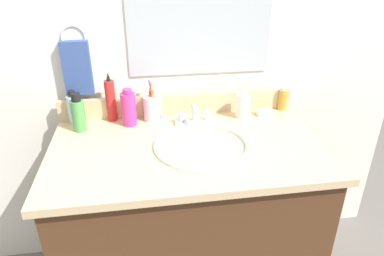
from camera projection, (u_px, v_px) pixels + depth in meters
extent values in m
cube|color=#4C2D19|center=(188.00, 227.00, 1.47)|extent=(0.97, 0.55, 0.73)
cube|color=#D1B284|center=(188.00, 148.00, 1.29)|extent=(1.01, 0.60, 0.03)
cube|color=#D1B284|center=(178.00, 104.00, 1.52)|extent=(1.01, 0.02, 0.09)
cube|color=white|center=(177.00, 130.00, 1.65)|extent=(2.11, 0.04, 1.30)
cube|color=#B2BCC6|center=(200.00, 5.00, 1.39)|extent=(0.60, 0.01, 0.56)
torus|color=silver|center=(73.00, 37.00, 1.37)|extent=(0.10, 0.01, 0.10)
cube|color=#334C8C|center=(77.00, 68.00, 1.41)|extent=(0.11, 0.04, 0.22)
torus|color=white|center=(203.00, 145.00, 1.28)|extent=(0.36, 0.36, 0.02)
ellipsoid|color=white|center=(202.00, 155.00, 1.30)|extent=(0.31, 0.31, 0.11)
cylinder|color=#B2B5BA|center=(202.00, 163.00, 1.32)|extent=(0.04, 0.04, 0.01)
cube|color=silver|center=(194.00, 121.00, 1.46)|extent=(0.16, 0.05, 0.01)
cylinder|color=silver|center=(194.00, 114.00, 1.44)|extent=(0.02, 0.02, 0.06)
cylinder|color=silver|center=(195.00, 110.00, 1.40)|extent=(0.02, 0.09, 0.02)
cylinder|color=silver|center=(181.00, 117.00, 1.44)|extent=(0.03, 0.03, 0.04)
cylinder|color=silver|center=(207.00, 115.00, 1.45)|extent=(0.03, 0.03, 0.04)
cylinder|color=white|center=(243.00, 106.00, 1.49)|extent=(0.06, 0.06, 0.10)
cone|color=white|center=(244.00, 93.00, 1.46)|extent=(0.03, 0.03, 0.02)
cylinder|color=silver|center=(74.00, 110.00, 1.43)|extent=(0.05, 0.05, 0.12)
cylinder|color=black|center=(71.00, 94.00, 1.40)|extent=(0.03, 0.03, 0.02)
cylinder|color=#4C9E4C|center=(79.00, 116.00, 1.37)|extent=(0.05, 0.05, 0.13)
cylinder|color=black|center=(76.00, 97.00, 1.34)|extent=(0.04, 0.04, 0.03)
cylinder|color=#D8338C|center=(129.00, 109.00, 1.42)|extent=(0.06, 0.06, 0.14)
cylinder|color=#D8338C|center=(127.00, 91.00, 1.38)|extent=(0.04, 0.04, 0.02)
cylinder|color=gold|center=(282.00, 100.00, 1.57)|extent=(0.04, 0.04, 0.09)
cylinder|color=white|center=(284.00, 88.00, 1.54)|extent=(0.02, 0.02, 0.02)
cylinder|color=red|center=(111.00, 101.00, 1.45)|extent=(0.04, 0.04, 0.17)
cone|color=black|center=(108.00, 77.00, 1.40)|extent=(0.02, 0.02, 0.04)
cylinder|color=white|center=(153.00, 108.00, 1.47)|extent=(0.07, 0.07, 0.10)
cylinder|color=#B23FBF|center=(155.00, 99.00, 1.44)|extent=(0.05, 0.03, 0.16)
cube|color=white|center=(159.00, 85.00, 1.40)|extent=(0.01, 0.02, 0.01)
cylinder|color=#D8333F|center=(149.00, 100.00, 1.45)|extent=(0.03, 0.01, 0.16)
cube|color=white|center=(145.00, 85.00, 1.42)|extent=(0.01, 0.02, 0.01)
cylinder|color=orange|center=(153.00, 101.00, 1.44)|extent=(0.02, 0.04, 0.16)
cube|color=white|center=(154.00, 88.00, 1.39)|extent=(0.01, 0.02, 0.01)
cylinder|color=yellow|center=(151.00, 99.00, 1.46)|extent=(0.02, 0.05, 0.16)
cube|color=white|center=(149.00, 83.00, 1.45)|extent=(0.01, 0.02, 0.01)
cube|color=white|center=(264.00, 112.00, 1.52)|extent=(0.06, 0.04, 0.02)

